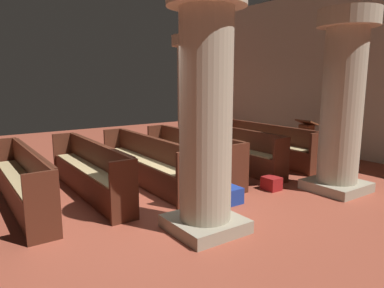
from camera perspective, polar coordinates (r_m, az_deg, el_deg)
ground_plane at (r=6.18m, az=-5.68°, el=-9.41°), size 19.20×19.20×0.00m
back_wall at (r=10.26m, az=25.67°, el=10.34°), size 10.00×0.16×4.50m
pew_row_0 at (r=9.14m, az=11.58°, el=0.28°), size 3.12×0.46×0.94m
pew_row_1 at (r=8.37m, az=6.26°, el=-0.51°), size 3.12×0.46×0.94m
pew_row_2 at (r=7.68m, az=-0.07°, el=-1.44°), size 3.12×0.47×0.94m
pew_row_3 at (r=7.11m, az=-7.54°, el=-2.51°), size 3.12×0.46×0.94m
pew_row_4 at (r=6.68m, az=-16.15°, el=-3.69°), size 3.12×0.46×0.94m
pew_row_5 at (r=6.42m, az=-25.71°, el=-4.89°), size 3.12×0.47×0.94m
pillar_aisle_side at (r=7.06m, az=22.99°, el=6.54°), size 1.06×1.06×3.29m
pillar_far_side at (r=10.39m, az=-0.26°, el=8.38°), size 1.06×1.06×3.29m
pillar_aisle_rear at (r=4.72m, az=2.24°, el=5.79°), size 1.03×1.03×3.29m
lectern at (r=9.48m, az=17.74°, el=-0.00°), size 0.48×0.45×1.08m
hymn_book at (r=7.37m, az=3.12°, el=1.61°), size 0.13×0.20×0.03m
kneeler_box_red at (r=6.99m, az=12.63°, el=-6.18°), size 0.32×0.28×0.25m
kneeler_box_blue at (r=6.18m, az=5.98°, el=-8.05°), size 0.42×0.31×0.28m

